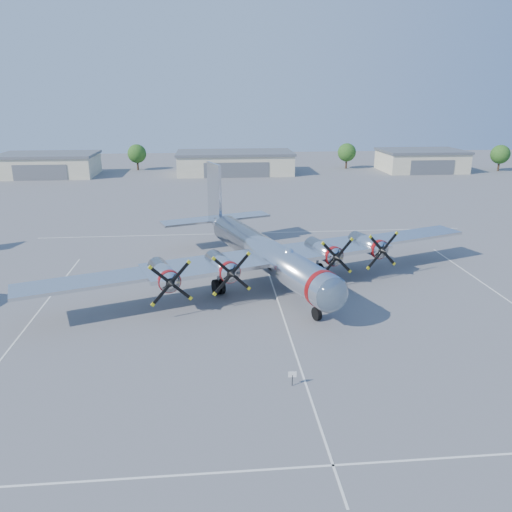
{
  "coord_description": "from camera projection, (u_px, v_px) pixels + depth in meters",
  "views": [
    {
      "loc": [
        -6.05,
        -43.3,
        18.75
      ],
      "look_at": [
        -1.72,
        4.55,
        3.2
      ],
      "focal_mm": 35.0,
      "sensor_mm": 36.0,
      "label": 1
    }
  ],
  "objects": [
    {
      "name": "ground",
      "position": [
        278.0,
        302.0,
        47.32
      ],
      "size": [
        260.0,
        260.0,
        0.0
      ],
      "primitive_type": "plane",
      "color": "#5D5D60",
      "rests_on": "ground"
    },
    {
      "name": "parking_lines",
      "position": [
        281.0,
        310.0,
        45.66
      ],
      "size": [
        60.0,
        50.08,
        0.01
      ],
      "color": "silver",
      "rests_on": "ground"
    },
    {
      "name": "hangar_west",
      "position": [
        49.0,
        165.0,
        120.29
      ],
      "size": [
        22.6,
        14.6,
        5.4
      ],
      "color": "#BEB797",
      "rests_on": "ground"
    },
    {
      "name": "hangar_center",
      "position": [
        235.0,
        162.0,
        124.15
      ],
      "size": [
        28.6,
        14.6,
        5.4
      ],
      "color": "#BEB797",
      "rests_on": "ground"
    },
    {
      "name": "hangar_east",
      "position": [
        421.0,
        160.0,
        128.26
      ],
      "size": [
        20.6,
        14.6,
        5.4
      ],
      "color": "#BEB797",
      "rests_on": "ground"
    },
    {
      "name": "tree_west",
      "position": [
        137.0,
        154.0,
        129.16
      ],
      "size": [
        4.8,
        4.8,
        6.64
      ],
      "color": "#382619",
      "rests_on": "ground"
    },
    {
      "name": "tree_east",
      "position": [
        347.0,
        152.0,
        131.98
      ],
      "size": [
        4.8,
        4.8,
        6.64
      ],
      "color": "#382619",
      "rests_on": "ground"
    },
    {
      "name": "tree_far_east",
      "position": [
        500.0,
        154.0,
        127.65
      ],
      "size": [
        4.8,
        4.8,
        6.64
      ],
      "color": "#382619",
      "rests_on": "ground"
    },
    {
      "name": "main_bomber_b29",
      "position": [
        261.0,
        279.0,
        53.35
      ],
      "size": [
        56.31,
        47.08,
        10.63
      ],
      "primitive_type": null,
      "rotation": [
        0.0,
        0.0,
        0.34
      ],
      "color": "silver",
      "rests_on": "ground"
    },
    {
      "name": "info_placard",
      "position": [
        292.0,
        376.0,
        33.52
      ],
      "size": [
        0.56,
        0.07,
        1.07
      ],
      "rotation": [
        0.0,
        0.0,
        -0.06
      ],
      "color": "black",
      "rests_on": "ground"
    }
  ]
}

